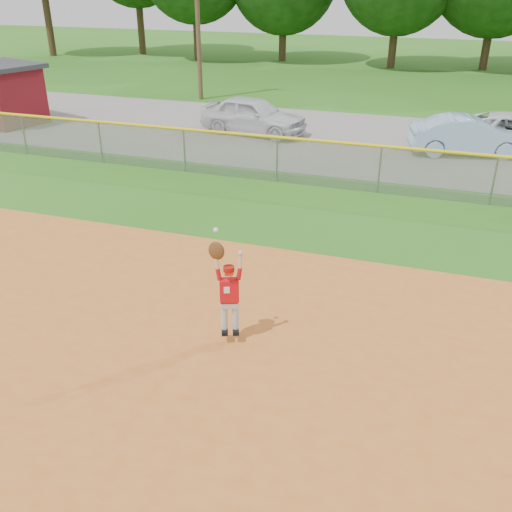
% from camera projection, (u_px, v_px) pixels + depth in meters
% --- Properties ---
extents(ground, '(120.00, 120.00, 0.00)m').
position_uv_depth(ground, '(120.00, 350.00, 10.53)').
color(ground, '#296216').
rests_on(ground, ground).
extents(clay_infield, '(24.00, 16.00, 0.04)m').
position_uv_depth(clay_infield, '(8.00, 468.00, 7.97)').
color(clay_infield, '#BF6222').
rests_on(clay_infield, ground).
extents(parking_strip, '(44.00, 10.00, 0.03)m').
position_uv_depth(parking_strip, '(318.00, 137.00, 24.09)').
color(parking_strip, slate).
rests_on(parking_strip, ground).
extents(car_white_a, '(4.81, 2.52, 1.56)m').
position_uv_depth(car_white_a, '(253.00, 115.00, 24.26)').
color(car_white_a, silver).
rests_on(car_white_a, parking_strip).
extents(car_blue, '(4.55, 2.42, 1.43)m').
position_uv_depth(car_blue, '(468.00, 136.00, 21.48)').
color(car_blue, '#8CB2D1').
rests_on(car_blue, parking_strip).
extents(utility_shed, '(4.21, 3.69, 2.66)m').
position_uv_depth(utility_shed, '(3.00, 93.00, 25.79)').
color(utility_shed, '#600D14').
rests_on(utility_shed, ground).
extents(outfield_fence, '(40.06, 0.10, 1.55)m').
position_uv_depth(outfield_fence, '(277.00, 156.00, 18.61)').
color(outfield_fence, gray).
rests_on(outfield_fence, ground).
extents(power_lines, '(19.40, 0.24, 9.00)m').
position_uv_depth(power_lines, '(372.00, 10.00, 26.82)').
color(power_lines, '#4C3823').
rests_on(power_lines, ground).
extents(ballplayer, '(0.61, 0.35, 2.13)m').
position_uv_depth(ballplayer, '(228.00, 289.00, 10.24)').
color(ballplayer, silver).
rests_on(ballplayer, ground).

